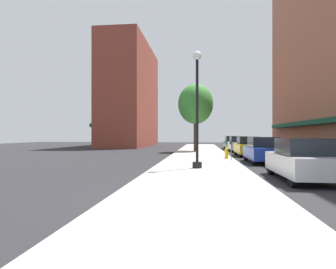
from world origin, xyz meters
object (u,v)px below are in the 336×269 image
object	(u,v)px
car_white	(238,144)
car_green	(232,143)
lamppost	(197,107)
parking_meter_near	(227,146)
car_silver	(301,160)
car_yellow	(247,147)
car_blue	(262,150)
parking_meter_far	(231,148)
tree_near	(196,104)
fire_hydrant	(227,153)

from	to	relation	value
car_white	car_green	distance (m)	5.70
lamppost	parking_meter_near	size ratio (longest dim) A/B	4.50
parking_meter_near	car_silver	size ratio (longest dim) A/B	0.30
car_yellow	parking_meter_near	bearing A→B (deg)	-128.40
car_silver	car_blue	distance (m)	7.20
lamppost	car_silver	size ratio (longest dim) A/B	1.37
parking_meter_near	car_green	size ratio (longest dim) A/B	0.30
parking_meter_far	tree_near	bearing A→B (deg)	102.70
lamppost	car_silver	bearing A→B (deg)	-34.41
fire_hydrant	car_yellow	bearing A→B (deg)	63.56
car_blue	car_white	size ratio (longest dim) A/B	1.00
lamppost	fire_hydrant	size ratio (longest dim) A/B	7.47
parking_meter_near	car_silver	distance (m)	10.87
lamppost	car_silver	xyz separation A→B (m)	(4.10, -2.81, -2.39)
fire_hydrant	tree_near	size ratio (longest dim) A/B	0.11
tree_near	car_yellow	world-z (taller)	tree_near
parking_meter_near	car_green	distance (m)	14.66
car_blue	car_green	distance (m)	18.02
car_blue	car_yellow	size ratio (longest dim) A/B	1.00
fire_hydrant	car_silver	xyz separation A→B (m)	(2.11, -8.85, 0.29)
parking_meter_far	car_green	world-z (taller)	car_green
parking_meter_far	car_silver	world-z (taller)	car_silver
lamppost	car_white	size ratio (longest dim) A/B	1.37
parking_meter_far	car_white	world-z (taller)	car_white
fire_hydrant	car_yellow	size ratio (longest dim) A/B	0.18
parking_meter_near	car_silver	world-z (taller)	car_silver
parking_meter_near	car_white	distance (m)	9.05
lamppost	car_yellow	size ratio (longest dim) A/B	1.37
tree_near	car_yellow	distance (m)	8.16
car_silver	car_yellow	size ratio (longest dim) A/B	1.00
tree_near	car_silver	xyz separation A→B (m)	(4.46, -18.48, -4.20)
fire_hydrant	car_silver	world-z (taller)	car_silver
lamppost	parking_meter_near	distance (m)	8.47
car_silver	parking_meter_near	bearing A→B (deg)	99.62
car_silver	car_yellow	world-z (taller)	same
parking_meter_far	car_white	size ratio (longest dim) A/B	0.30
fire_hydrant	parking_meter_far	xyz separation A→B (m)	(0.16, -1.50, 0.43)
car_green	tree_near	bearing A→B (deg)	-125.71
parking_meter_far	car_yellow	distance (m)	6.07
lamppost	car_blue	size ratio (longest dim) A/B	1.37
car_silver	car_green	xyz separation A→B (m)	(0.00, 25.22, 0.00)
car_blue	car_white	world-z (taller)	same
lamppost	fire_hydrant	distance (m)	6.90
lamppost	car_green	xyz separation A→B (m)	(4.10, 22.41, -2.39)
car_white	car_green	bearing A→B (deg)	88.83
parking_meter_near	parking_meter_far	size ratio (longest dim) A/B	1.00
car_yellow	car_white	world-z (taller)	same
parking_meter_far	car_green	distance (m)	17.98
parking_meter_near	car_green	world-z (taller)	car_green
car_silver	car_green	size ratio (longest dim) A/B	1.00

